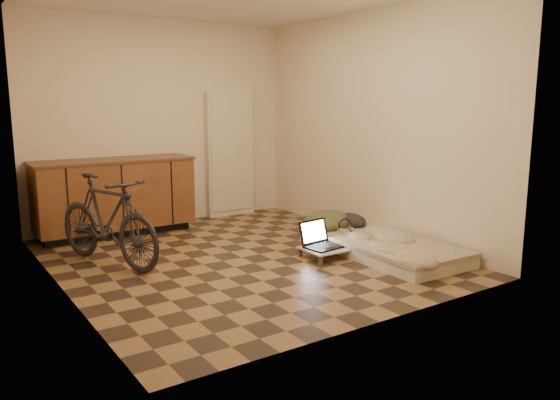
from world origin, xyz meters
TOP-DOWN VIEW (x-y plane):
  - room_shell at (0.00, 0.00)m, footprint 3.50×4.00m
  - cabinets at (-0.75, 1.70)m, footprint 1.84×0.62m
  - appliance_panel at (0.95, 1.94)m, footprint 0.70×0.10m
  - bicycle at (-1.20, 0.51)m, footprint 0.92×1.58m
  - futon at (1.30, -0.69)m, footprint 0.95×1.86m
  - clothing_pile at (1.29, 0.08)m, footprint 0.65×0.55m
  - headphones at (1.16, -0.27)m, footprint 0.21×0.20m
  - lap_desk at (0.80, -0.48)m, footprint 0.63×0.42m
  - laptop at (0.70, -0.42)m, footprint 0.42×0.38m
  - mouse at (1.04, -0.48)m, footprint 0.07×0.11m

SIDE VIEW (x-z plane):
  - futon at x=1.30m, z-range 0.00..0.16m
  - lap_desk at x=0.80m, z-range 0.04..0.14m
  - mouse at x=1.04m, z-range 0.10..0.14m
  - laptop at x=0.70m, z-range 0.03..0.29m
  - headphones at x=1.16m, z-range 0.16..0.30m
  - clothing_pile at x=1.29m, z-range 0.16..0.41m
  - cabinets at x=-0.75m, z-range 0.01..0.92m
  - bicycle at x=-1.20m, z-range 0.00..0.98m
  - appliance_panel at x=0.95m, z-range 0.00..1.70m
  - room_shell at x=0.00m, z-range 0.00..2.60m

